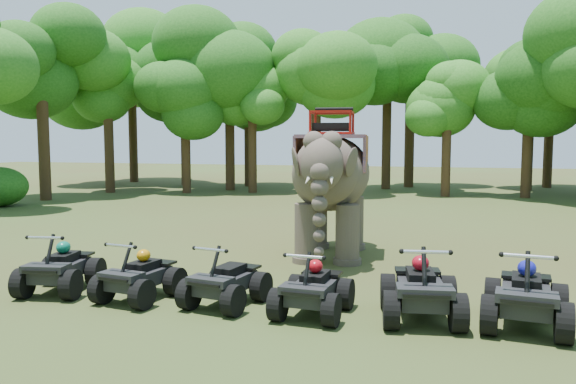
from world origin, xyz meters
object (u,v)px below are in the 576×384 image
Objects in this scene: atv_3 at (313,282)px; atv_4 at (421,281)px; elephant at (331,182)px; atv_2 at (226,274)px; atv_1 at (139,269)px; atv_5 at (526,287)px; atv_0 at (60,261)px.

atv_3 is 1.90m from atv_4.
atv_2 is (-1.03, -5.09, -1.40)m from elephant.
atv_1 is at bearing -123.58° from elephant.
atv_1 is 7.12m from atv_5.
atv_2 is 5.33m from atv_5.
elephant is 5.46m from atv_3.
atv_0 is 1.05× the size of atv_3.
atv_2 is 3.62m from atv_4.
atv_4 is (5.41, 0.22, 0.08)m from atv_1.
atv_4 is at bearing -8.39° from atv_0.
atv_5 is at bearing 8.22° from atv_3.
atv_0 is at bearing -177.43° from atv_3.
atv_3 is at bearing 179.42° from atv_4.
elephant is 7.08m from atv_0.
elephant is 5.76m from atv_4.
atv_1 is (1.88, -0.07, -0.03)m from atv_0.
atv_4 reaches higher than atv_3.
atv_2 is 0.88× the size of atv_5.
elephant is 2.79× the size of atv_0.
atv_5 is at bearing 10.36° from atv_1.
atv_2 is 1.74m from atv_3.
atv_5 is (1.71, 0.03, 0.00)m from atv_4.
atv_2 is at bearing 179.30° from atv_3.
atv_0 is at bearing -169.58° from atv_2.
atv_2 is (1.79, 0.10, 0.00)m from atv_1.
atv_4 is at bearing -67.60° from elephant.
atv_4 is (2.59, -4.97, -1.32)m from elephant.
atv_3 is (1.73, -0.13, 0.00)m from atv_2.
elephant reaches higher than atv_3.
atv_4 reaches higher than atv_1.
atv_0 is 1.88m from atv_1.
atv_0 is at bearing -172.02° from atv_5.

